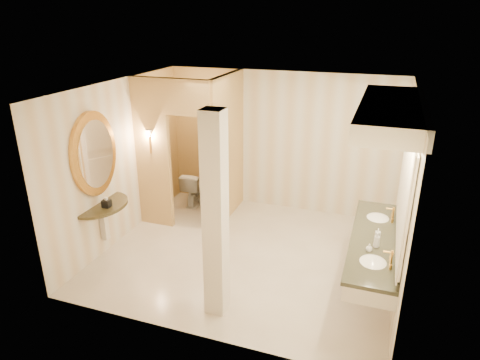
# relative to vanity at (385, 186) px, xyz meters

# --- Properties ---
(floor) EXTENTS (4.50, 4.50, 0.00)m
(floor) POSITION_rel_vanity_xyz_m (-1.98, 0.40, -1.63)
(floor) COLOR silver
(floor) RESTS_ON ground
(ceiling) EXTENTS (4.50, 4.50, 0.00)m
(ceiling) POSITION_rel_vanity_xyz_m (-1.98, 0.40, 1.07)
(ceiling) COLOR silver
(ceiling) RESTS_ON wall_back
(wall_back) EXTENTS (4.50, 0.02, 2.70)m
(wall_back) POSITION_rel_vanity_xyz_m (-1.98, 2.40, -0.28)
(wall_back) COLOR silver
(wall_back) RESTS_ON floor
(wall_front) EXTENTS (4.50, 0.02, 2.70)m
(wall_front) POSITION_rel_vanity_xyz_m (-1.98, -1.60, -0.28)
(wall_front) COLOR silver
(wall_front) RESTS_ON floor
(wall_left) EXTENTS (0.02, 4.00, 2.70)m
(wall_left) POSITION_rel_vanity_xyz_m (-4.23, 0.40, -0.28)
(wall_left) COLOR silver
(wall_left) RESTS_ON floor
(wall_right) EXTENTS (0.02, 4.00, 2.70)m
(wall_right) POSITION_rel_vanity_xyz_m (0.27, 0.40, -0.28)
(wall_right) COLOR silver
(wall_right) RESTS_ON floor
(toilet_closet) EXTENTS (1.50, 1.55, 2.70)m
(toilet_closet) POSITION_rel_vanity_xyz_m (-3.11, 1.37, -0.24)
(toilet_closet) COLOR #E5C277
(toilet_closet) RESTS_ON floor
(wall_sconce) EXTENTS (0.14, 0.14, 0.42)m
(wall_sconce) POSITION_rel_vanity_xyz_m (-3.90, 0.83, 0.10)
(wall_sconce) COLOR gold
(wall_sconce) RESTS_ON toilet_closet
(vanity) EXTENTS (0.75, 2.54, 2.09)m
(vanity) POSITION_rel_vanity_xyz_m (0.00, 0.00, 0.00)
(vanity) COLOR silver
(vanity) RESTS_ON floor
(console_shelf) EXTENTS (1.01, 1.01, 1.95)m
(console_shelf) POSITION_rel_vanity_xyz_m (-4.19, -0.30, -0.28)
(console_shelf) COLOR black
(console_shelf) RESTS_ON floor
(pillar) EXTENTS (0.26, 0.26, 2.70)m
(pillar) POSITION_rel_vanity_xyz_m (-1.91, -1.04, -0.28)
(pillar) COLOR silver
(pillar) RESTS_ON floor
(tissue_box) EXTENTS (0.12, 0.12, 0.12)m
(tissue_box) POSITION_rel_vanity_xyz_m (-4.02, -0.37, -0.69)
(tissue_box) COLOR black
(tissue_box) RESTS_ON console_shelf
(toilet) EXTENTS (0.41, 0.69, 0.70)m
(toilet) POSITION_rel_vanity_xyz_m (-3.61, 1.93, -1.28)
(toilet) COLOR white
(toilet) RESTS_ON floor
(soap_bottle_a) EXTENTS (0.07, 0.07, 0.14)m
(soap_bottle_a) POSITION_rel_vanity_xyz_m (-0.01, -0.01, -0.68)
(soap_bottle_a) COLOR beige
(soap_bottle_a) RESTS_ON vanity
(soap_bottle_b) EXTENTS (0.10, 0.10, 0.10)m
(soap_bottle_b) POSITION_rel_vanity_xyz_m (-0.09, -0.40, -0.70)
(soap_bottle_b) COLOR silver
(soap_bottle_b) RESTS_ON vanity
(soap_bottle_c) EXTENTS (0.10, 0.10, 0.21)m
(soap_bottle_c) POSITION_rel_vanity_xyz_m (-0.01, -0.25, -0.65)
(soap_bottle_c) COLOR #C6B28C
(soap_bottle_c) RESTS_ON vanity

